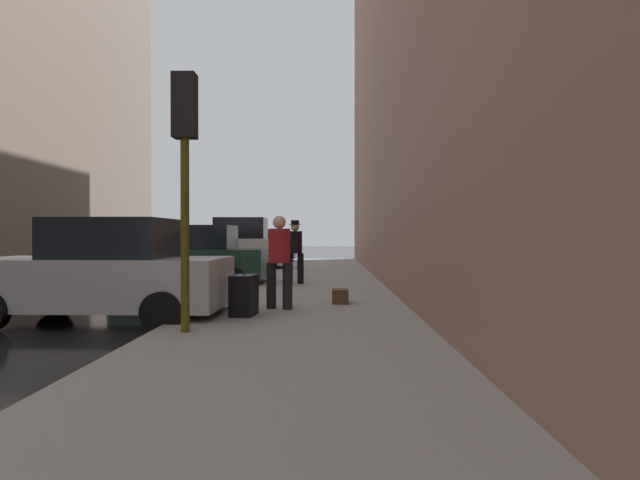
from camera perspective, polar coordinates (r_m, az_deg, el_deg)
name	(u,v)px	position (r m, az deg, el deg)	size (l,w,h in m)	color
sidewalk	(302,311)	(9.41, -2.10, -8.16)	(4.00, 40.00, 0.15)	gray
parked_silver_sedan	(105,273)	(9.37, -23.37, -3.48)	(4.23, 2.12, 1.79)	#B7BABF
parked_dark_green_sedan	(195,258)	(14.78, -14.12, -2.02)	(4.23, 2.11, 1.79)	#193828
parked_white_van	(238,247)	(21.30, -9.41, -0.75)	(4.62, 2.10, 2.25)	silver
parked_blue_sedan	(257,248)	(26.93, -7.20, -0.88)	(4.21, 2.07, 1.79)	navy
fire_hydrant	(257,271)	(14.29, -7.26, -3.50)	(0.42, 0.22, 0.70)	red
traffic_light	(185,145)	(7.32, -15.18, 10.44)	(0.32, 0.32, 3.60)	#514C0F
pedestrian_in_red_jacket	(279,257)	(9.17, -4.67, -1.93)	(0.53, 0.50, 1.71)	black
pedestrian_with_fedora	(295,248)	(14.00, -2.87, -0.96)	(0.53, 0.48, 1.78)	black
rolling_suitcase	(244,295)	(8.54, -8.69, -6.24)	(0.43, 0.60, 1.04)	black
duffel_bag	(340,296)	(9.99, 2.31, -6.42)	(0.32, 0.44, 0.28)	#472D19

